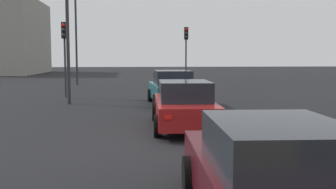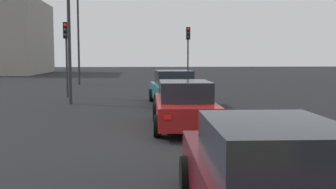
# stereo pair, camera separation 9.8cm
# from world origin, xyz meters

# --- Properties ---
(ground_plane) EXTENTS (160.00, 160.00, 0.20)m
(ground_plane) POSITION_xyz_m (0.00, 0.00, -0.10)
(ground_plane) COLOR black
(car_teal_left_lead) EXTENTS (4.74, 2.19, 1.63)m
(car_teal_left_lead) POSITION_xyz_m (8.06, -1.80, 0.78)
(car_teal_left_lead) COLOR #19606B
(car_teal_left_lead) RESTS_ON ground_plane
(car_red_left_second) EXTENTS (4.70, 2.10, 1.51)m
(car_red_left_second) POSITION_xyz_m (1.84, -1.55, 0.73)
(car_red_left_second) COLOR maroon
(car_red_left_second) RESTS_ON ground_plane
(car_maroon_left_third) EXTENTS (4.81, 2.12, 1.49)m
(car_maroon_left_third) POSITION_xyz_m (-5.77, -1.67, 0.72)
(car_maroon_left_third) COLOR #510F16
(car_maroon_left_third) RESTS_ON ground_plane
(traffic_light_near_left) EXTENTS (0.32, 0.28, 4.18)m
(traffic_light_near_left) POSITION_xyz_m (11.90, 3.80, 3.00)
(traffic_light_near_left) COLOR #2D2D30
(traffic_light_near_left) RESTS_ON ground_plane
(traffic_light_near_right) EXTENTS (0.32, 0.29, 4.43)m
(traffic_light_near_right) POSITION_xyz_m (18.31, -3.89, 3.17)
(traffic_light_near_right) COLOR #2D2D30
(traffic_light_near_right) RESTS_ON ground_plane
(street_lamp_kerbside) EXTENTS (0.56, 0.36, 7.87)m
(street_lamp_kerbside) POSITION_xyz_m (22.08, 4.54, 4.59)
(street_lamp_kerbside) COLOR #2D2D30
(street_lamp_kerbside) RESTS_ON ground_plane
(building_facade_left) EXTENTS (15.46, 6.77, 9.93)m
(building_facade_left) POSITION_xyz_m (45.09, 16.00, 4.97)
(building_facade_left) COLOR gray
(building_facade_left) RESTS_ON ground_plane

